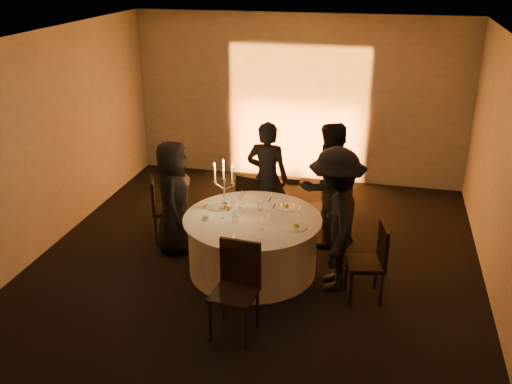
% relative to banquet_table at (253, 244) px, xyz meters
% --- Properties ---
extents(floor, '(7.00, 7.00, 0.00)m').
position_rel_banquet_table_xyz_m(floor, '(0.00, 0.00, -0.38)').
color(floor, black).
rests_on(floor, ground).
extents(ceiling, '(7.00, 7.00, 0.00)m').
position_rel_banquet_table_xyz_m(ceiling, '(0.00, 0.00, 2.62)').
color(ceiling, silver).
rests_on(ceiling, wall_back).
extents(wall_back, '(7.00, 0.00, 7.00)m').
position_rel_banquet_table_xyz_m(wall_back, '(0.00, 3.50, 1.12)').
color(wall_back, '#A39E97').
rests_on(wall_back, floor).
extents(wall_front, '(7.00, 0.00, 7.00)m').
position_rel_banquet_table_xyz_m(wall_front, '(0.00, -3.50, 1.12)').
color(wall_front, '#A39E97').
rests_on(wall_front, floor).
extents(wall_left, '(0.00, 7.00, 7.00)m').
position_rel_banquet_table_xyz_m(wall_left, '(-3.00, 0.00, 1.12)').
color(wall_left, '#A39E97').
rests_on(wall_left, floor).
extents(wall_right, '(0.00, 7.00, 7.00)m').
position_rel_banquet_table_xyz_m(wall_right, '(3.00, 0.00, 1.12)').
color(wall_right, '#A39E97').
rests_on(wall_right, floor).
extents(uplighter_fixture, '(0.25, 0.12, 0.10)m').
position_rel_banquet_table_xyz_m(uplighter_fixture, '(0.00, 3.20, -0.33)').
color(uplighter_fixture, black).
rests_on(uplighter_fixture, floor).
extents(banquet_table, '(1.80, 1.80, 0.77)m').
position_rel_banquet_table_xyz_m(banquet_table, '(0.00, 0.00, 0.00)').
color(banquet_table, black).
rests_on(banquet_table, floor).
extents(chair_left, '(0.55, 0.55, 0.96)m').
position_rel_banquet_table_xyz_m(chair_left, '(-1.51, 0.58, 0.15)').
color(chair_left, black).
rests_on(chair_left, floor).
extents(chair_back_left, '(0.46, 0.46, 0.87)m').
position_rel_banquet_table_xyz_m(chair_back_left, '(-0.33, 1.25, 0.10)').
color(chair_back_left, black).
rests_on(chair_back_left, floor).
extents(chair_back_right, '(0.64, 0.64, 1.05)m').
position_rel_banquet_table_xyz_m(chair_back_right, '(0.93, 1.05, 0.21)').
color(chair_back_right, black).
rests_on(chair_back_right, floor).
extents(chair_right, '(0.51, 0.51, 0.98)m').
position_rel_banquet_table_xyz_m(chair_right, '(1.56, -0.32, 0.17)').
color(chair_right, black).
rests_on(chair_right, floor).
extents(chair_front, '(0.51, 0.51, 1.07)m').
position_rel_banquet_table_xyz_m(chair_front, '(0.14, -1.32, 0.22)').
color(chair_front, black).
rests_on(chair_front, floor).
extents(guest_left, '(0.71, 0.90, 1.61)m').
position_rel_banquet_table_xyz_m(guest_left, '(-1.21, 0.34, 0.42)').
color(guest_left, black).
rests_on(guest_left, floor).
extents(guest_back_left, '(0.65, 0.45, 1.72)m').
position_rel_banquet_table_xyz_m(guest_back_left, '(-0.07, 1.21, 0.47)').
color(guest_back_left, black).
rests_on(guest_back_left, floor).
extents(guest_back_right, '(1.12, 1.10, 1.82)m').
position_rel_banquet_table_xyz_m(guest_back_right, '(0.86, 0.97, 0.53)').
color(guest_back_right, black).
rests_on(guest_back_right, floor).
extents(guest_right, '(0.83, 1.27, 1.84)m').
position_rel_banquet_table_xyz_m(guest_right, '(1.07, -0.14, 0.54)').
color(guest_right, black).
rests_on(guest_right, floor).
extents(plate_left, '(0.36, 0.25, 0.01)m').
position_rel_banquet_table_xyz_m(plate_left, '(-0.53, 0.20, 0.39)').
color(plate_left, white).
rests_on(plate_left, banquet_table).
extents(plate_back_left, '(0.36, 0.26, 0.01)m').
position_rel_banquet_table_xyz_m(plate_back_left, '(-0.07, 0.60, 0.39)').
color(plate_back_left, white).
rests_on(plate_back_left, banquet_table).
extents(plate_back_right, '(0.35, 0.29, 0.08)m').
position_rel_banquet_table_xyz_m(plate_back_right, '(0.37, 0.42, 0.40)').
color(plate_back_right, white).
rests_on(plate_back_right, banquet_table).
extents(plate_right, '(0.36, 0.27, 0.08)m').
position_rel_banquet_table_xyz_m(plate_right, '(0.60, -0.15, 0.40)').
color(plate_right, white).
rests_on(plate_right, banquet_table).
extents(plate_front, '(0.35, 0.28, 0.01)m').
position_rel_banquet_table_xyz_m(plate_front, '(0.08, -0.63, 0.39)').
color(plate_front, white).
rests_on(plate_front, banquet_table).
extents(coffee_cup, '(0.11, 0.11, 0.07)m').
position_rel_banquet_table_xyz_m(coffee_cup, '(-0.57, -0.20, 0.42)').
color(coffee_cup, white).
rests_on(coffee_cup, banquet_table).
extents(candelabra, '(0.30, 0.14, 0.71)m').
position_rel_banquet_table_xyz_m(candelabra, '(-0.43, 0.17, 0.63)').
color(candelabra, silver).
rests_on(candelabra, banquet_table).
extents(wine_glass_a, '(0.07, 0.07, 0.19)m').
position_rel_banquet_table_xyz_m(wine_glass_a, '(0.20, -0.31, 0.52)').
color(wine_glass_a, silver).
rests_on(wine_glass_a, banquet_table).
extents(wine_glass_b, '(0.07, 0.07, 0.19)m').
position_rel_banquet_table_xyz_m(wine_glass_b, '(0.26, -0.17, 0.52)').
color(wine_glass_b, silver).
rests_on(wine_glass_b, banquet_table).
extents(wine_glass_c, '(0.07, 0.07, 0.19)m').
position_rel_banquet_table_xyz_m(wine_glass_c, '(-0.37, -0.10, 0.52)').
color(wine_glass_c, silver).
rests_on(wine_glass_c, banquet_table).
extents(wine_glass_d, '(0.07, 0.07, 0.19)m').
position_rel_banquet_table_xyz_m(wine_glass_d, '(-0.23, 0.38, 0.52)').
color(wine_glass_d, silver).
rests_on(wine_glass_d, banquet_table).
extents(wine_glass_e, '(0.07, 0.07, 0.19)m').
position_rel_banquet_table_xyz_m(wine_glass_e, '(0.36, 0.16, 0.52)').
color(wine_glass_e, silver).
rests_on(wine_glass_e, banquet_table).
extents(wine_glass_f, '(0.07, 0.07, 0.19)m').
position_rel_banquet_table_xyz_m(wine_glass_f, '(-0.27, 0.06, 0.52)').
color(wine_glass_f, silver).
rests_on(wine_glass_f, banquet_table).
extents(wine_glass_g, '(0.07, 0.07, 0.19)m').
position_rel_banquet_table_xyz_m(wine_glass_g, '(-0.23, 0.25, 0.52)').
color(wine_glass_g, silver).
rests_on(wine_glass_g, banquet_table).
extents(tumbler_a, '(0.07, 0.07, 0.09)m').
position_rel_banquet_table_xyz_m(tumbler_a, '(-0.19, -0.18, 0.43)').
color(tumbler_a, silver).
rests_on(tumbler_a, banquet_table).
extents(tumbler_b, '(0.07, 0.07, 0.09)m').
position_rel_banquet_table_xyz_m(tumbler_b, '(0.05, 0.25, 0.43)').
color(tumbler_b, silver).
rests_on(tumbler_b, banquet_table).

